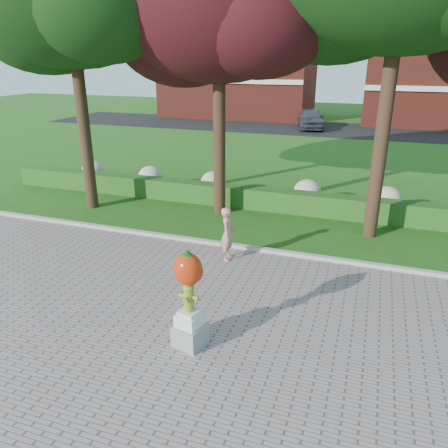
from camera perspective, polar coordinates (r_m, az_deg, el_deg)
name	(u,v)px	position (r m, az deg, el deg)	size (l,w,h in m)	color
ground	(214,298)	(10.99, -1.28, -9.64)	(100.00, 100.00, 0.00)	#255515
walkway	(131,414)	(8.11, -12.00, -23.11)	(40.00, 14.00, 0.04)	gray
curb	(248,248)	(13.49, 3.15, -3.18)	(40.00, 0.18, 0.15)	#ADADA5
lawn_hedge	(277,200)	(17.00, 6.93, 3.10)	(24.00, 0.70, 0.80)	#234915
hydrangea_row	(297,191)	(17.80, 9.46, 4.29)	(20.10, 1.10, 0.99)	beige
street	(333,129)	(37.41, 14.11, 11.89)	(50.00, 8.00, 0.02)	black
building_left	(239,79)	(44.91, 1.93, 18.42)	(14.00, 8.00, 7.00)	maroon
building_right	(440,86)	(43.16, 26.38, 15.85)	(12.00, 8.00, 6.40)	maroon
tree_mid_left	(217,0)	(15.96, -0.96, 27.17)	(8.25, 7.04, 10.69)	black
hydrant_sculpture	(189,297)	(8.78, -4.61, -9.46)	(0.69, 0.69, 2.11)	gray
woman	(228,234)	(12.55, 0.49, -1.29)	(0.58, 0.38, 1.59)	tan
parked_car	(311,118)	(37.38, 11.24, 13.40)	(1.94, 4.81, 1.64)	#404448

